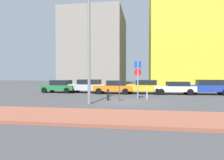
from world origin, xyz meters
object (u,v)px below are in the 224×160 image
(parked_car_yellow, at_px, (144,87))
(parked_car_white, at_px, (175,87))
(parked_car_green, at_px, (60,86))
(traffic_bollard_near, at_px, (147,93))
(street_lamp, at_px, (89,36))
(parking_meter, at_px, (120,89))
(traffic_bollard_mid, at_px, (108,95))
(parked_car_silver, at_px, (88,86))
(parked_car_blue, at_px, (208,87))
(parked_car_orange, at_px, (114,87))
(parking_sign_post, at_px, (138,75))

(parked_car_yellow, xyz_separation_m, parked_car_white, (3.21, -0.16, -0.06))
(parked_car_green, height_order, traffic_bollard_near, parked_car_green)
(street_lamp, bearing_deg, parking_meter, 43.64)
(parked_car_white, relative_size, traffic_bollard_near, 4.30)
(traffic_bollard_mid, bearing_deg, parked_car_silver, 118.12)
(parked_car_white, xyz_separation_m, parking_meter, (-5.08, -6.56, 0.25))
(parked_car_silver, xyz_separation_m, traffic_bollard_near, (6.56, -5.29, -0.31))
(parked_car_blue, bearing_deg, parked_car_yellow, -179.12)
(parked_car_yellow, bearing_deg, parked_car_orange, -173.43)
(traffic_bollard_near, bearing_deg, parked_car_yellow, 92.56)
(parked_car_white, bearing_deg, parked_car_silver, 177.40)
(traffic_bollard_near, bearing_deg, parked_car_blue, 39.15)
(parked_car_green, distance_m, parked_car_white, 12.86)
(parked_car_silver, bearing_deg, traffic_bollard_mid, -61.88)
(parking_sign_post, height_order, street_lamp, street_lamp)
(parked_car_green, height_order, parking_meter, parking_meter)
(parking_meter, relative_size, street_lamp, 0.19)
(parked_car_yellow, distance_m, street_lamp, 10.08)
(parked_car_yellow, bearing_deg, parked_car_silver, 177.56)
(parking_meter, xyz_separation_m, traffic_bollard_mid, (-0.96, 0.43, -0.52))
(parked_car_orange, distance_m, parking_sign_post, 5.71)
(parked_car_orange, xyz_separation_m, parked_car_white, (6.42, 0.21, -0.03))
(parked_car_orange, height_order, parking_meter, parking_meter)
(street_lamp, bearing_deg, parking_sign_post, 45.47)
(parked_car_yellow, xyz_separation_m, parking_sign_post, (-0.53, -5.25, 1.22))
(parked_car_white, bearing_deg, parked_car_orange, -178.16)
(parking_sign_post, bearing_deg, traffic_bollard_near, 16.90)
(parked_car_silver, xyz_separation_m, parked_car_blue, (12.85, -0.17, 0.01))
(parked_car_white, bearing_deg, parking_meter, -127.73)
(parked_car_silver, relative_size, parked_car_white, 1.10)
(parked_car_green, distance_m, traffic_bollard_near, 11.09)
(parked_car_green, xyz_separation_m, parked_car_yellow, (9.64, -0.03, 0.02))
(parked_car_blue, distance_m, parking_meter, 10.81)
(parked_car_silver, height_order, parking_meter, parked_car_silver)
(parked_car_silver, height_order, parked_car_white, parked_car_silver)
(parking_meter, xyz_separation_m, street_lamp, (-1.88, -1.79, 3.70))
(parked_car_orange, bearing_deg, street_lamp, -93.75)
(parked_car_yellow, bearing_deg, traffic_bollard_near, -87.44)
(parked_car_yellow, height_order, parked_car_white, parked_car_yellow)
(parked_car_green, bearing_deg, parked_car_white, -0.85)
(parked_car_silver, height_order, parking_sign_post, parking_sign_post)
(traffic_bollard_mid, bearing_deg, parked_car_white, 45.43)
(parked_car_silver, height_order, traffic_bollard_mid, parked_car_silver)
(parked_car_yellow, bearing_deg, parked_car_blue, 0.88)
(parked_car_orange, distance_m, parked_car_blue, 9.74)
(street_lamp, distance_m, traffic_bollard_mid, 4.85)
(parked_car_blue, xyz_separation_m, traffic_bollard_mid, (-9.34, -6.39, -0.36))
(parked_car_orange, bearing_deg, parking_meter, -78.06)
(parked_car_silver, distance_m, traffic_bollard_near, 8.43)
(parked_car_green, relative_size, parking_sign_post, 1.29)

